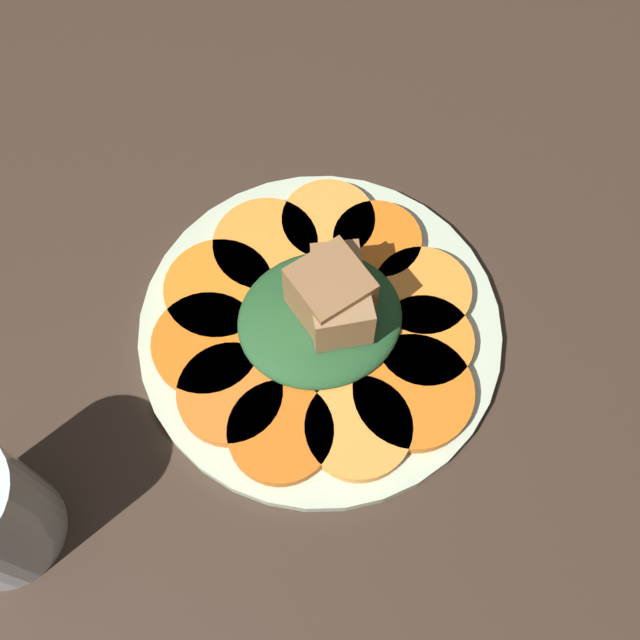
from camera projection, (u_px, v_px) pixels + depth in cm
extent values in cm
cube|color=#38281E|center=(320.00, 338.00, 57.85)|extent=(120.00, 120.00, 2.00)
cylinder|color=beige|center=(320.00, 330.00, 56.49)|extent=(25.44, 25.44, 1.00)
cylinder|color=white|center=(320.00, 329.00, 56.45)|extent=(20.35, 20.35, 1.00)
cylinder|color=orange|center=(421.00, 290.00, 56.60)|extent=(6.92, 6.92, 0.95)
cylinder|color=orange|center=(377.00, 241.00, 58.28)|extent=(6.46, 6.46, 0.95)
cylinder|color=#F99438|center=(328.00, 221.00, 58.99)|extent=(6.88, 6.88, 0.95)
cylinder|color=orange|center=(266.00, 245.00, 58.13)|extent=(7.64, 7.64, 0.95)
cylinder|color=orange|center=(219.00, 290.00, 56.61)|extent=(7.76, 7.76, 0.95)
cylinder|color=orange|center=(207.00, 344.00, 54.85)|extent=(7.55, 7.55, 0.95)
cylinder|color=orange|center=(230.00, 394.00, 53.34)|extent=(7.11, 7.11, 0.95)
cylinder|color=orange|center=(281.00, 432.00, 52.22)|extent=(7.00, 7.00, 0.95)
cylinder|color=#F99539|center=(354.00, 430.00, 52.30)|extent=(7.09, 7.09, 0.95)
cylinder|color=orange|center=(413.00, 392.00, 53.38)|extent=(8.13, 8.13, 0.95)
cylinder|color=orange|center=(424.00, 342.00, 54.92)|extent=(6.76, 6.76, 0.95)
ellipsoid|color=#235128|center=(320.00, 319.00, 54.85)|extent=(11.42, 10.28, 2.41)
cube|color=olive|center=(337.00, 274.00, 53.12)|extent=(3.83, 3.83, 3.22)
cube|color=olive|center=(330.00, 294.00, 51.82)|extent=(5.47, 5.47, 4.43)
cube|color=#9E754C|center=(339.00, 310.00, 51.66)|extent=(4.34, 4.34, 3.86)
cube|color=silver|center=(255.00, 281.00, 57.22)|extent=(11.96, 1.25, 0.40)
cube|color=silver|center=(343.00, 254.00, 58.14)|extent=(1.48, 2.33, 0.40)
cube|color=silver|center=(378.00, 231.00, 58.97)|extent=(4.71, 0.37, 0.40)
cube|color=silver|center=(381.00, 238.00, 58.70)|extent=(4.71, 0.37, 0.40)
cube|color=silver|center=(384.00, 246.00, 58.44)|extent=(4.71, 0.37, 0.40)
cube|color=silver|center=(388.00, 253.00, 58.17)|extent=(4.71, 0.37, 0.40)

